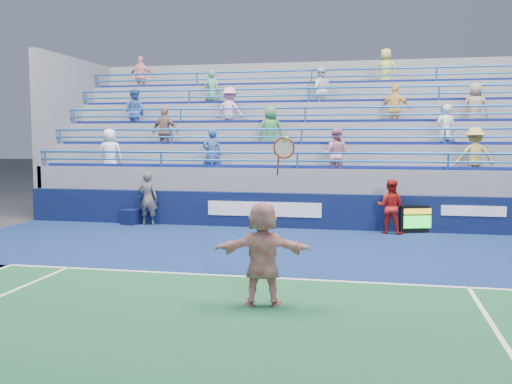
% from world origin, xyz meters
% --- Properties ---
extents(ground, '(120.00, 120.00, 0.00)m').
position_xyz_m(ground, '(0.00, 0.00, 0.00)').
color(ground, '#333538').
extents(sponsor_wall, '(18.00, 0.32, 1.10)m').
position_xyz_m(sponsor_wall, '(0.00, 6.50, 0.55)').
color(sponsor_wall, '#091233').
rests_on(sponsor_wall, ground).
extents(bleacher_stand, '(18.00, 5.60, 6.13)m').
position_xyz_m(bleacher_stand, '(-0.01, 10.27, 1.55)').
color(bleacher_stand, slate).
rests_on(bleacher_stand, ground).
extents(serve_speed_board, '(1.17, 0.49, 0.82)m').
position_xyz_m(serve_speed_board, '(3.69, 6.32, 0.42)').
color(serve_speed_board, black).
rests_on(serve_speed_board, ground).
extents(judge_chair, '(0.63, 0.64, 0.89)m').
position_xyz_m(judge_chair, '(-5.37, 6.18, 0.29)').
color(judge_chair, '#0B1239').
rests_on(judge_chair, ground).
extents(tennis_player, '(1.70, 0.78, 2.83)m').
position_xyz_m(tennis_player, '(0.54, -1.82, 0.89)').
color(tennis_player, white).
rests_on(tennis_player, ground).
extents(line_judge, '(0.64, 0.42, 1.74)m').
position_xyz_m(line_judge, '(-4.78, 6.19, 0.87)').
color(line_judge, '#16203D').
rests_on(line_judge, ground).
extents(ball_girl, '(0.89, 0.75, 1.61)m').
position_xyz_m(ball_girl, '(2.83, 6.03, 0.80)').
color(ball_girl, '#A51912').
rests_on(ball_girl, ground).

